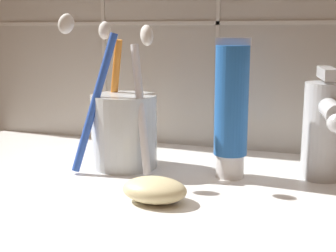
{
  "coord_description": "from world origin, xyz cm",
  "views": [
    {
      "loc": [
        16.08,
        -44.18,
        18.19
      ],
      "look_at": [
        0.14,
        2.37,
        8.12
      ],
      "focal_mm": 50.0,
      "sensor_mm": 36.0,
      "label": 1
    }
  ],
  "objects_px": {
    "toothbrush_cup": "(123,127)",
    "soap_bar": "(155,190)",
    "sink_faucet": "(325,126)",
    "toothpaste_tube": "(231,110)"
  },
  "relations": [
    {
      "from": "toothbrush_cup",
      "to": "toothpaste_tube",
      "type": "distance_m",
      "value": 0.13
    },
    {
      "from": "toothbrush_cup",
      "to": "soap_bar",
      "type": "bearing_deg",
      "value": -52.42
    },
    {
      "from": "toothpaste_tube",
      "to": "soap_bar",
      "type": "bearing_deg",
      "value": -117.18
    },
    {
      "from": "sink_faucet",
      "to": "soap_bar",
      "type": "distance_m",
      "value": 0.2
    },
    {
      "from": "toothbrush_cup",
      "to": "soap_bar",
      "type": "xyz_separation_m",
      "value": [
        0.08,
        -0.1,
        -0.04
      ]
    },
    {
      "from": "toothpaste_tube",
      "to": "soap_bar",
      "type": "distance_m",
      "value": 0.13
    },
    {
      "from": "toothbrush_cup",
      "to": "soap_bar",
      "type": "relative_size",
      "value": 2.86
    },
    {
      "from": "toothbrush_cup",
      "to": "sink_faucet",
      "type": "xyz_separation_m",
      "value": [
        0.23,
        0.02,
        0.01
      ]
    },
    {
      "from": "toothbrush_cup",
      "to": "sink_faucet",
      "type": "relative_size",
      "value": 1.48
    },
    {
      "from": "soap_bar",
      "to": "sink_faucet",
      "type": "bearing_deg",
      "value": 39.75
    }
  ]
}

